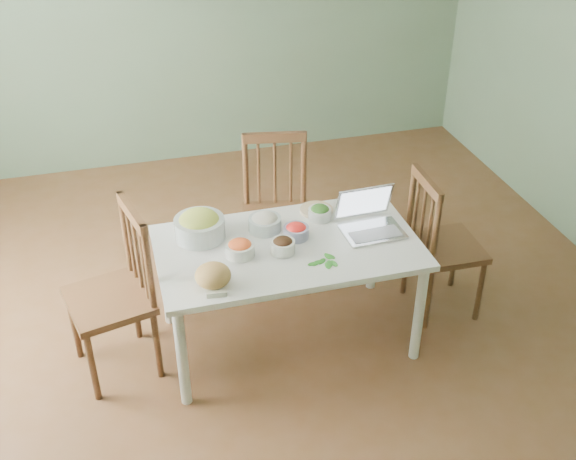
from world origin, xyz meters
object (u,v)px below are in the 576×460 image
object	(u,v)px
chair_right	(447,244)
dining_table	(288,293)
chair_far	(277,216)
laptop	(374,216)
bread_boule	(213,275)
bowl_squash	(199,225)
chair_left	(108,297)

from	to	relation	value
chair_right	dining_table	bearing A→B (deg)	94.44
chair_far	chair_right	xyz separation A→B (m)	(0.95, -0.57, -0.02)
dining_table	laptop	world-z (taller)	laptop
chair_far	bread_boule	xyz separation A→B (m)	(-0.57, -0.88, 0.25)
chair_right	bowl_squash	size ratio (longest dim) A/B	3.37
dining_table	chair_left	size ratio (longest dim) A/B	1.45
dining_table	chair_far	distance (m)	0.65
chair_right	chair_far	bearing A→B (deg)	60.76
dining_table	bowl_squash	xyz separation A→B (m)	(-0.47, 0.21, 0.43)
bowl_squash	dining_table	bearing A→B (deg)	-24.18
chair_far	laptop	distance (m)	0.82
chair_left	chair_right	distance (m)	2.08
dining_table	chair_right	distance (m)	1.06
dining_table	chair_left	bearing A→B (deg)	178.31
dining_table	bowl_squash	size ratio (longest dim) A/B	5.15
chair_far	bowl_squash	bearing A→B (deg)	-133.36
chair_right	bread_boule	bearing A→B (deg)	103.23
chair_far	bread_boule	size ratio (longest dim) A/B	5.37
chair_far	chair_left	bearing A→B (deg)	-141.58
bowl_squash	laptop	bearing A→B (deg)	-12.92
chair_far	laptop	bearing A→B (deg)	-46.02
bowl_squash	laptop	xyz separation A→B (m)	(0.98, -0.22, 0.03)
bread_boule	laptop	size ratio (longest dim) A/B	0.55
chair_left	bread_boule	size ratio (longest dim) A/B	5.44
dining_table	chair_far	bearing A→B (deg)	81.22
chair_right	bowl_squash	distance (m)	1.55
bread_boule	laptop	xyz separation A→B (m)	(0.99, 0.25, 0.06)
bread_boule	chair_far	bearing A→B (deg)	56.96
laptop	dining_table	bearing A→B (deg)	176.43
dining_table	bowl_squash	world-z (taller)	bowl_squash
chair_right	bowl_squash	xyz separation A→B (m)	(-1.52, 0.16, 0.30)
dining_table	bread_boule	bearing A→B (deg)	-151.35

